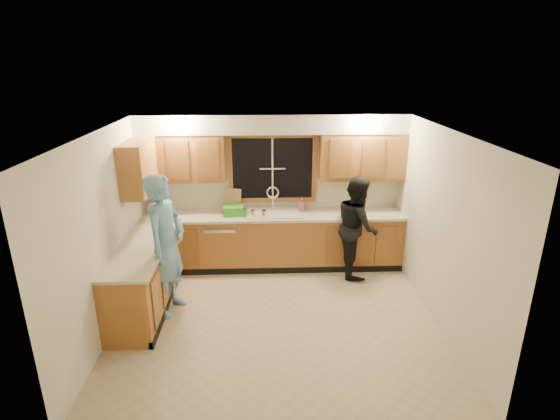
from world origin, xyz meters
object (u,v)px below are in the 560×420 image
(sink, at_px, (273,217))
(dishwasher, at_px, (222,244))
(knife_block, at_px, (158,208))
(man, at_px, (166,246))
(stove, at_px, (132,301))
(bowl, at_px, (347,212))
(dish_crate, at_px, (233,210))
(soap_bottle, at_px, (302,203))
(woman, at_px, (357,226))

(sink, distance_m, dishwasher, 0.96)
(dishwasher, bearing_deg, knife_block, 177.26)
(man, bearing_deg, stove, 162.30)
(sink, relative_size, knife_block, 3.83)
(sink, height_order, bowl, sink)
(man, height_order, dish_crate, man)
(sink, bearing_deg, soap_bottle, 21.23)
(dishwasher, distance_m, knife_block, 1.18)
(sink, bearing_deg, bowl, -1.55)
(soap_bottle, bearing_deg, sink, -158.77)
(sink, distance_m, knife_block, 1.86)
(man, distance_m, knife_block, 1.41)
(woman, bearing_deg, man, 109.06)
(woman, bearing_deg, dishwasher, 81.17)
(dishwasher, bearing_deg, sink, 0.99)
(sink, distance_m, man, 1.96)
(stove, xyz_separation_m, bowl, (3.00, 1.79, 0.50))
(sink, bearing_deg, knife_block, 178.97)
(sink, xyz_separation_m, dish_crate, (-0.64, -0.01, 0.13))
(stove, bearing_deg, bowl, 30.81)
(man, bearing_deg, woman, -52.44)
(stove, height_order, woman, woman)
(dishwasher, height_order, dish_crate, dish_crate)
(woman, xyz_separation_m, knife_block, (-3.16, 0.34, 0.23))
(knife_block, distance_m, dish_crate, 1.21)
(dishwasher, height_order, knife_block, knife_block)
(dish_crate, bearing_deg, bowl, -0.76)
(man, relative_size, dish_crate, 6.04)
(dishwasher, xyz_separation_m, dish_crate, (0.21, 0.01, 0.58))
(stove, distance_m, dish_crate, 2.22)
(sink, relative_size, dish_crate, 2.69)
(knife_block, relative_size, dish_crate, 0.70)
(man, bearing_deg, dish_crate, -14.07)
(man, bearing_deg, bowl, -46.63)
(dishwasher, xyz_separation_m, soap_bottle, (1.33, 0.20, 0.62))
(knife_block, height_order, dish_crate, knife_block)
(man, xyz_separation_m, dish_crate, (0.80, 1.31, 0.03))
(stove, bearing_deg, knife_block, 91.54)
(bowl, bearing_deg, sink, 178.45)
(dishwasher, relative_size, bowl, 3.81)
(sink, relative_size, woman, 0.53)
(dish_crate, bearing_deg, dishwasher, -178.19)
(woman, distance_m, dish_crate, 1.98)
(stove, xyz_separation_m, soap_bottle, (2.28, 2.01, 0.58))
(dish_crate, xyz_separation_m, bowl, (1.84, -0.02, -0.05))
(dishwasher, height_order, woman, woman)
(dish_crate, bearing_deg, woman, -8.86)
(knife_block, distance_m, soap_bottle, 2.34)
(sink, height_order, soap_bottle, sink)
(soap_bottle, bearing_deg, knife_block, -176.22)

